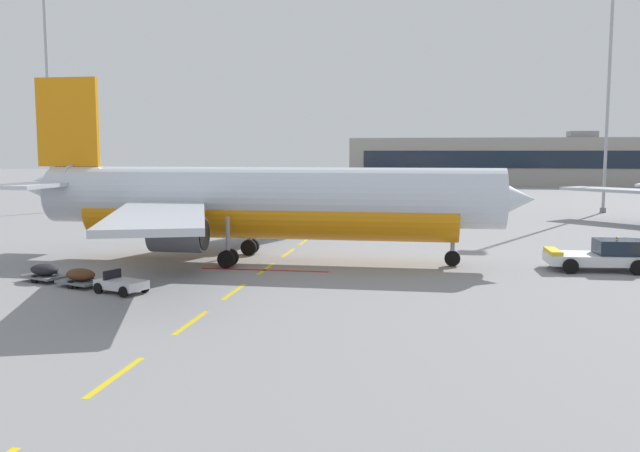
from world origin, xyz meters
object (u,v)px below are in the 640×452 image
baggage_train (81,277)px  apron_light_mast_far (610,61)px  airliner_foreground (260,202)px  pushback_tug (602,256)px  apron_light_mast_near (47,60)px

baggage_train → apron_light_mast_far: 65.93m
airliner_foreground → pushback_tug: airliner_foreground is taller
pushback_tug → apron_light_mast_far: 45.15m
airliner_foreground → baggage_train: size_ratio=4.07×
airliner_foreground → baggage_train: (-7.37, -9.82, -3.42)m
pushback_tug → apron_light_mast_far: apron_light_mast_far is taller
apron_light_mast_far → baggage_train: bearing=-127.5°
airliner_foreground → pushback_tug: 21.64m
baggage_train → apron_light_mast_near: 51.39m
airliner_foreground → apron_light_mast_far: size_ratio=1.20×
apron_light_mast_near → apron_light_mast_far: size_ratio=1.01×
baggage_train → apron_light_mast_far: apron_light_mast_far is taller
airliner_foreground → apron_light_mast_far: (31.36, 40.72, 13.64)m
airliner_foreground → apron_light_mast_far: bearing=52.4°
baggage_train → apron_light_mast_near: (-26.04, 40.79, 17.29)m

